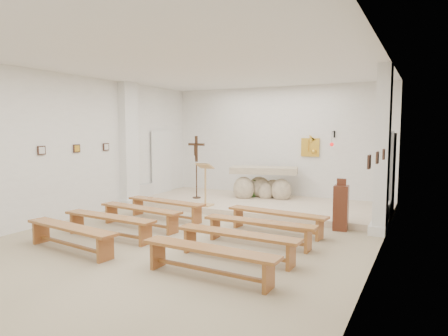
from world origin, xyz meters
The scene contains 31 objects.
ground centered at (0.00, 0.00, 0.00)m, with size 7.00×10.00×0.00m, color #C2B18C.
wall_left centered at (-3.49, 0.00, 1.75)m, with size 0.02×10.00×3.50m, color white.
wall_right centered at (3.49, 0.00, 1.75)m, with size 0.02×10.00×3.50m, color white.
wall_back centered at (0.00, 4.99, 1.75)m, with size 7.00×0.02×3.50m, color white.
ceiling centered at (0.00, 0.00, 3.49)m, with size 7.00×10.00×0.02m, color silver.
sanctuary_platform centered at (0.00, 3.50, 0.07)m, with size 6.98×3.00×0.15m, color beige.
pilaster_left centered at (-3.37, 2.00, 1.75)m, with size 0.26×0.55×3.50m, color white.
pilaster_right centered at (3.37, 2.00, 1.75)m, with size 0.26×0.55×3.50m, color white.
gold_wall_relief centered at (1.05, 4.96, 1.65)m, with size 0.55×0.04×0.55m, color gold.
sanctuary_lamp centered at (1.75, 4.71, 1.81)m, with size 0.11×0.36×0.44m.
station_frame_left_front centered at (-3.47, -0.80, 1.72)m, with size 0.03×0.20×0.20m, color #392219.
station_frame_left_mid centered at (-3.47, 0.20, 1.72)m, with size 0.03×0.20×0.20m, color #392219.
station_frame_left_rear centered at (-3.47, 1.20, 1.72)m, with size 0.03×0.20×0.20m, color #392219.
station_frame_right_front centered at (3.47, -0.80, 1.72)m, with size 0.03×0.20×0.20m, color #392219.
station_frame_right_mid centered at (3.47, 0.20, 1.72)m, with size 0.03×0.20×0.20m, color #392219.
station_frame_right_rear centered at (3.47, 1.20, 1.72)m, with size 0.03×0.20×0.20m, color #392219.
radiator_left centered at (-3.43, 2.70, 0.27)m, with size 0.10×0.85×0.52m, color silver.
radiator_right centered at (3.43, 2.70, 0.27)m, with size 0.10×0.85×0.52m, color silver.
altar centered at (-0.15, 4.19, 0.54)m, with size 2.09×1.24×1.01m.
lectern centered at (-1.04, 2.29, 0.73)m, with size 0.43×0.37×1.18m.
crucifix_stand centered at (-1.87, 3.21, 1.22)m, with size 0.56×0.24×1.84m.
potted_plant centered at (-0.49, 4.20, 0.42)m, with size 0.49×0.42×0.54m, color #335D25.
donation_pedestal centered at (2.58, 1.90, 0.50)m, with size 0.32×0.32×1.13m.
bench_left_front centered at (-1.42, 1.03, 0.35)m, with size 2.22×0.58×0.46m.
bench_right_front centered at (1.42, 1.03, 0.35)m, with size 2.22×0.60×0.46m.
bench_left_second centered at (-1.42, 0.06, 0.35)m, with size 2.22×0.60×0.46m.
bench_right_second centered at (1.42, 0.06, 0.35)m, with size 2.20×0.36×0.46m.
bench_left_third centered at (-1.42, -0.91, 0.35)m, with size 2.21×0.45×0.46m.
bench_right_third centered at (1.42, -0.91, 0.35)m, with size 2.21×0.41×0.46m.
bench_left_fourth centered at (-1.42, -1.87, 0.35)m, with size 2.22×0.63×0.46m.
bench_right_fourth centered at (1.42, -1.87, 0.35)m, with size 2.21×0.43×0.46m.
Camera 1 is at (4.24, -6.83, 2.18)m, focal length 32.00 mm.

